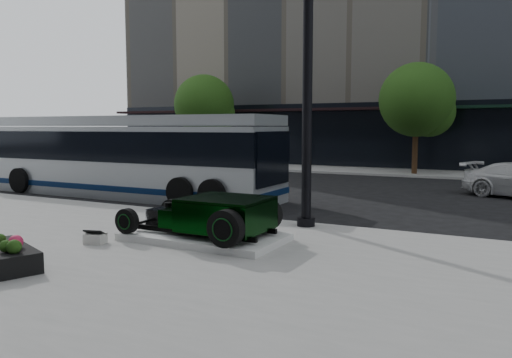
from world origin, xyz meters
The scene contains 9 objects.
ground centered at (0.00, 0.00, 0.00)m, with size 120.00×120.00×0.00m, color black.
sidewalk_far centered at (0.00, 14.00, 0.06)m, with size 70.00×4.00×0.12m, color gray.
street_trees centered at (1.15, 13.07, 3.77)m, with size 29.80×3.80×5.70m.
display_plinth centered at (-0.24, -4.93, 0.20)m, with size 3.40×1.80×0.15m, color silver.
hot_rod centered at (0.10, -4.93, 0.70)m, with size 3.22×2.00×0.81m.
info_plaque centered at (-2.07, -6.25, 0.24)m, with size 0.47×0.40×0.31m.
lamppost centered at (1.12, -2.47, 3.80)m, with size 0.44×0.44×7.96m.
flower_planter centered at (-2.23, -8.30, 0.33)m, with size 1.98×1.48×0.58m.
transit_bus centered at (-7.14, 0.37, 1.49)m, with size 12.12×2.88×2.92m.
Camera 1 is at (5.59, -13.74, 2.55)m, focal length 35.00 mm.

